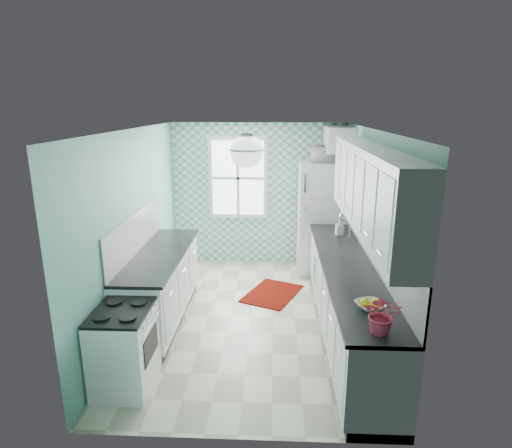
{
  "coord_description": "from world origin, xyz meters",
  "views": [
    {
      "loc": [
        0.29,
        -5.24,
        2.78
      ],
      "look_at": [
        0.05,
        0.25,
        1.25
      ],
      "focal_mm": 30.0,
      "sensor_mm": 36.0,
      "label": 1
    }
  ],
  "objects_px": {
    "ceiling_light": "(247,151)",
    "sink": "(338,239)",
    "stove": "(124,347)",
    "potted_plant": "(383,314)",
    "microwave": "(325,154)",
    "fruit_bowl": "(370,306)",
    "fridge": "(322,218)"
  },
  "relations": [
    {
      "from": "ceiling_light",
      "to": "stove",
      "type": "height_order",
      "value": "ceiling_light"
    },
    {
      "from": "sink",
      "to": "fruit_bowl",
      "type": "relative_size",
      "value": 2.04
    },
    {
      "from": "ceiling_light",
      "to": "fruit_bowl",
      "type": "relative_size",
      "value": 1.34
    },
    {
      "from": "ceiling_light",
      "to": "potted_plant",
      "type": "bearing_deg",
      "value": -44.89
    },
    {
      "from": "microwave",
      "to": "potted_plant",
      "type": "bearing_deg",
      "value": 92.76
    },
    {
      "from": "stove",
      "to": "microwave",
      "type": "distance_m",
      "value": 4.33
    },
    {
      "from": "stove",
      "to": "sink",
      "type": "bearing_deg",
      "value": 43.59
    },
    {
      "from": "microwave",
      "to": "ceiling_light",
      "type": "bearing_deg",
      "value": 68.36
    },
    {
      "from": "fridge",
      "to": "sink",
      "type": "distance_m",
      "value": 1.17
    },
    {
      "from": "fridge",
      "to": "stove",
      "type": "xyz_separation_m",
      "value": [
        -2.31,
        -3.31,
        -0.51
      ]
    },
    {
      "from": "ceiling_light",
      "to": "stove",
      "type": "bearing_deg",
      "value": -149.72
    },
    {
      "from": "stove",
      "to": "potted_plant",
      "type": "height_order",
      "value": "potted_plant"
    },
    {
      "from": "ceiling_light",
      "to": "sink",
      "type": "bearing_deg",
      "value": 50.24
    },
    {
      "from": "sink",
      "to": "microwave",
      "type": "relative_size",
      "value": 1.14
    },
    {
      "from": "fridge",
      "to": "fruit_bowl",
      "type": "xyz_separation_m",
      "value": [
        0.09,
        -3.36,
        0.03
      ]
    },
    {
      "from": "fridge",
      "to": "sink",
      "type": "relative_size",
      "value": 3.54
    },
    {
      "from": "stove",
      "to": "potted_plant",
      "type": "xyz_separation_m",
      "value": [
        2.4,
        -0.5,
        0.68
      ]
    },
    {
      "from": "stove",
      "to": "microwave",
      "type": "relative_size",
      "value": 1.76
    },
    {
      "from": "fridge",
      "to": "fruit_bowl",
      "type": "bearing_deg",
      "value": -89.57
    },
    {
      "from": "stove",
      "to": "microwave",
      "type": "bearing_deg",
      "value": 56.9
    },
    {
      "from": "fridge",
      "to": "fruit_bowl",
      "type": "height_order",
      "value": "fridge"
    },
    {
      "from": "ceiling_light",
      "to": "fridge",
      "type": "distance_m",
      "value": 3.15
    },
    {
      "from": "fridge",
      "to": "sink",
      "type": "xyz_separation_m",
      "value": [
        0.09,
        -1.16,
        -0.01
      ]
    },
    {
      "from": "ceiling_light",
      "to": "microwave",
      "type": "xyz_separation_m",
      "value": [
        1.11,
        2.61,
        -0.31
      ]
    },
    {
      "from": "ceiling_light",
      "to": "potted_plant",
      "type": "relative_size",
      "value": 1.01
    },
    {
      "from": "potted_plant",
      "to": "microwave",
      "type": "distance_m",
      "value": 3.91
    },
    {
      "from": "ceiling_light",
      "to": "fridge",
      "type": "relative_size",
      "value": 0.19
    },
    {
      "from": "fridge",
      "to": "ceiling_light",
      "type": "bearing_deg",
      "value": -114.15
    },
    {
      "from": "stove",
      "to": "sink",
      "type": "height_order",
      "value": "sink"
    },
    {
      "from": "stove",
      "to": "fruit_bowl",
      "type": "relative_size",
      "value": 3.16
    },
    {
      "from": "potted_plant",
      "to": "microwave",
      "type": "bearing_deg",
      "value": 91.36
    },
    {
      "from": "stove",
      "to": "fruit_bowl",
      "type": "bearing_deg",
      "value": 0.54
    }
  ]
}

